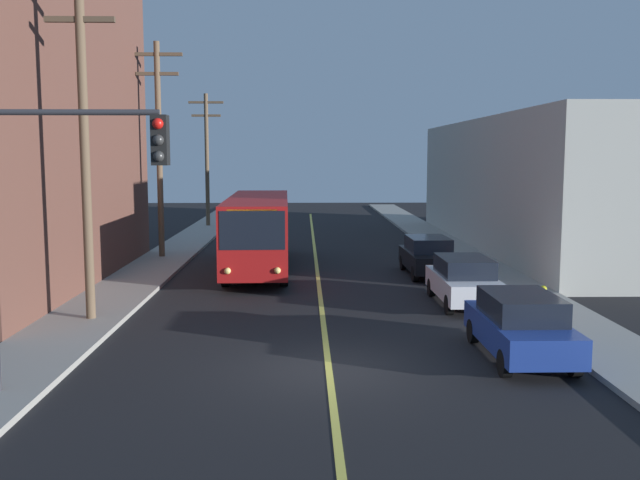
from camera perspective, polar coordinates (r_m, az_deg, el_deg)
ground_plane at (r=17.02m, az=0.71°, el=-10.29°), size 120.00×120.00×0.00m
sidewalk_left at (r=27.54m, az=-15.35°, el=-3.77°), size 2.50×90.00×0.15m
sidewalk_right at (r=27.84m, az=15.07°, el=-3.65°), size 2.50×90.00×0.15m
lane_stripe_center at (r=31.66m, az=-0.25°, el=-2.31°), size 0.16×60.00×0.01m
building_right_warehouse at (r=41.35m, az=20.12°, el=4.23°), size 12.00×27.61×6.94m
city_bus at (r=31.44m, az=-4.94°, el=0.94°), size 2.85×12.21×3.20m
parked_car_blue at (r=18.35m, az=15.76°, el=-6.57°), size 1.83×4.41×1.62m
parked_car_white at (r=24.39m, az=11.45°, el=-3.17°), size 1.84×4.41×1.62m
parked_car_black at (r=30.15m, az=8.64°, el=-1.23°), size 1.89×4.43×1.62m
utility_pole_near at (r=22.06m, az=-18.39°, el=8.43°), size 2.40×0.28×10.22m
utility_pole_mid at (r=35.09m, az=-12.78°, el=7.83°), size 2.40×0.28×10.19m
utility_pole_far at (r=50.36m, az=-9.05°, el=6.89°), size 2.40×0.28×9.11m
traffic_signal_left_corner at (r=15.21m, az=-19.88°, el=3.77°), size 3.75×0.48×6.00m
fire_hydrant at (r=23.24m, az=17.42°, el=-4.49°), size 0.44×0.26×0.84m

